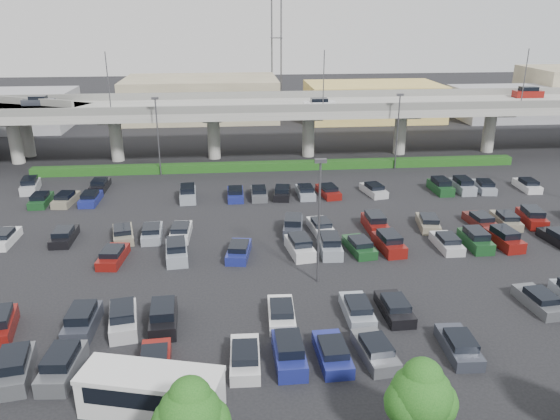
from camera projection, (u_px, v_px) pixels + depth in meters
name	position (u px, v px, depth m)	size (l,w,h in m)	color
ground	(304.00, 242.00, 51.86)	(280.00, 280.00, 0.00)	black
overpass	(274.00, 110.00, 79.30)	(150.00, 13.00, 15.80)	gray
hedge	(279.00, 166.00, 75.00)	(66.00, 1.60, 1.10)	#183E12
tree_row	(396.00, 397.00, 25.93)	(65.07, 3.66, 5.94)	#332316
shuttle_bus	(151.00, 391.00, 29.66)	(8.16, 4.54, 2.49)	silver
parked_cars	(302.00, 252.00, 48.24)	(62.93, 41.64, 1.67)	gray
light_poles	(259.00, 174.00, 51.19)	(66.90, 48.38, 10.30)	#49484D
distant_buildings	(323.00, 99.00, 109.36)	(138.00, 24.00, 9.00)	gray
comm_tower	(276.00, 35.00, 115.87)	(2.40, 2.40, 30.00)	#49484D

